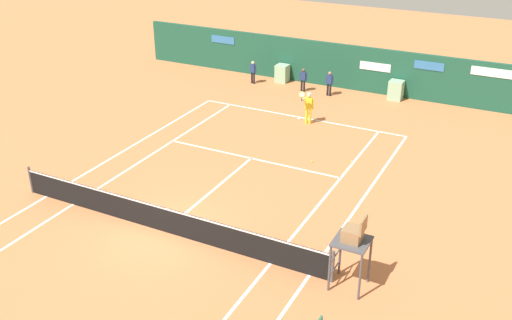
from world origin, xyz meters
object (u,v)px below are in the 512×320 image
at_px(ball_kid_right_post, 253,71).
at_px(ball_kid_left_post, 329,82).
at_px(player_on_baseline, 308,105).
at_px(tennis_ball_near_service_line, 346,171).
at_px(umpire_chair, 352,240).
at_px(ball_kid_centre_post, 303,78).
at_px(tennis_ball_mid_court, 351,162).
at_px(tennis_ball_by_sideline, 312,162).

relative_size(ball_kid_right_post, ball_kid_left_post, 0.97).
height_order(player_on_baseline, tennis_ball_near_service_line, player_on_baseline).
height_order(umpire_chair, ball_kid_centre_post, umpire_chair).
distance_m(ball_kid_right_post, tennis_ball_near_service_line, 11.93).
xyz_separation_m(ball_kid_centre_post, tennis_ball_mid_court, (5.34, -7.41, -0.73)).
bearing_deg(ball_kid_left_post, player_on_baseline, 101.85).
bearing_deg(ball_kid_centre_post, player_on_baseline, 111.18).
height_order(umpire_chair, tennis_ball_near_service_line, umpire_chair).
distance_m(umpire_chair, ball_kid_left_post, 16.64).
bearing_deg(tennis_ball_near_service_line, player_on_baseline, 129.73).
xyz_separation_m(umpire_chair, player_on_baseline, (-5.87, 11.06, -0.65)).
bearing_deg(ball_kid_right_post, ball_kid_centre_post, -172.73).
relative_size(tennis_ball_mid_court, tennis_ball_by_sideline, 1.00).
distance_m(ball_kid_left_post, ball_kid_centre_post, 1.54).
distance_m(ball_kid_left_post, tennis_ball_near_service_line, 9.20).
bearing_deg(player_on_baseline, tennis_ball_mid_court, 128.84).
bearing_deg(tennis_ball_mid_court, ball_kid_centre_post, 125.80).
relative_size(tennis_ball_mid_court, tennis_ball_near_service_line, 1.00).
height_order(umpire_chair, ball_kid_left_post, umpire_chair).
relative_size(ball_kid_right_post, ball_kid_centre_post, 1.00).
relative_size(umpire_chair, player_on_baseline, 1.33).
relative_size(ball_kid_right_post, tennis_ball_by_sideline, 19.41).
bearing_deg(umpire_chair, tennis_ball_near_service_line, 19.71).
distance_m(player_on_baseline, tennis_ball_near_service_line, 5.32).
xyz_separation_m(ball_kid_right_post, tennis_ball_by_sideline, (6.99, -8.17, -0.73)).
distance_m(tennis_ball_mid_court, tennis_ball_by_sideline, 1.67).
distance_m(player_on_baseline, ball_kid_centre_post, 4.75).
relative_size(umpire_chair, ball_kid_centre_post, 1.80).
distance_m(umpire_chair, tennis_ball_near_service_line, 7.63).
relative_size(ball_kid_left_post, ball_kid_centre_post, 1.03).
distance_m(ball_kid_centre_post, tennis_ball_mid_court, 9.16).
height_order(tennis_ball_by_sideline, tennis_ball_near_service_line, same).
bearing_deg(tennis_ball_by_sideline, player_on_baseline, 114.77).
distance_m(ball_kid_right_post, ball_kid_centre_post, 3.12).
bearing_deg(umpire_chair, ball_kid_centre_post, 27.35).
bearing_deg(umpire_chair, player_on_baseline, 27.95).
bearing_deg(tennis_ball_by_sideline, umpire_chair, -60.39).
distance_m(player_on_baseline, ball_kid_right_post, 6.72).
bearing_deg(ball_kid_left_post, umpire_chair, 117.44).
relative_size(umpire_chair, tennis_ball_by_sideline, 34.99).
xyz_separation_m(tennis_ball_mid_court, tennis_ball_near_service_line, (0.07, -0.90, 0.00)).
distance_m(player_on_baseline, ball_kid_left_post, 4.31).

